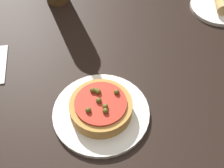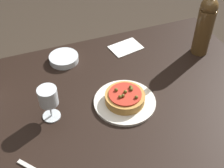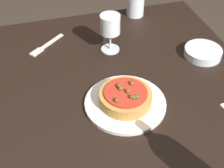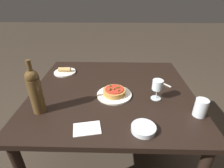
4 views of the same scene
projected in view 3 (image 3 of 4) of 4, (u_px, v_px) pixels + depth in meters
The scene contains 7 objects.
dining_table at pixel (102, 133), 0.97m from camera, with size 1.18×1.08×0.73m.
dinner_plate at pixel (125, 103), 0.94m from camera, with size 0.25×0.25×0.01m.
pizza at pixel (126, 97), 0.92m from camera, with size 0.16×0.16×0.05m.
wine_glass at pixel (110, 26), 1.09m from camera, with size 0.07×0.07×0.14m.
water_cup at pixel (135, 3), 1.31m from camera, with size 0.07×0.07×0.11m.
side_bowl at pixel (203, 52), 1.12m from camera, with size 0.13×0.13×0.03m.
fork at pixel (45, 46), 1.17m from camera, with size 0.12×0.14×0.00m.
Camera 3 is at (-0.61, 0.14, 1.41)m, focal length 50.00 mm.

